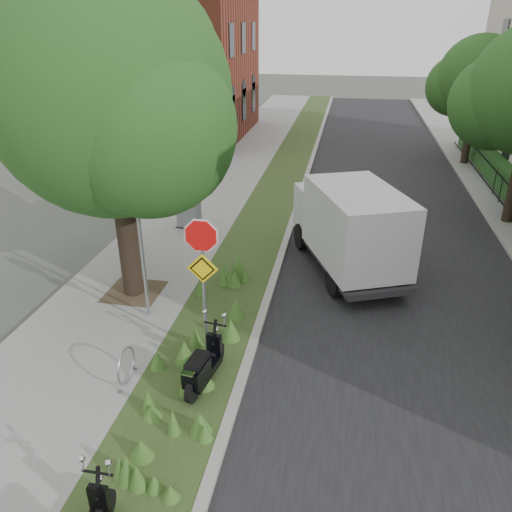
{
  "coord_description": "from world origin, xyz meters",
  "views": [
    {
      "loc": [
        1.23,
        -7.87,
        6.65
      ],
      "look_at": [
        -0.79,
        3.11,
        1.3
      ],
      "focal_mm": 35.0,
      "sensor_mm": 36.0,
      "label": 1
    }
  ],
  "objects_px": {
    "box_truck": "(350,224)",
    "utility_cabinet": "(189,212)",
    "scooter_far": "(201,371)",
    "sign_assembly": "(202,261)"
  },
  "relations": [
    {
      "from": "scooter_far",
      "to": "utility_cabinet",
      "type": "height_order",
      "value": "utility_cabinet"
    },
    {
      "from": "sign_assembly",
      "to": "box_truck",
      "type": "bearing_deg",
      "value": 58.94
    },
    {
      "from": "sign_assembly",
      "to": "scooter_far",
      "type": "height_order",
      "value": "sign_assembly"
    },
    {
      "from": "sign_assembly",
      "to": "scooter_far",
      "type": "distance_m",
      "value": 2.13
    },
    {
      "from": "scooter_far",
      "to": "box_truck",
      "type": "height_order",
      "value": "box_truck"
    },
    {
      "from": "sign_assembly",
      "to": "utility_cabinet",
      "type": "height_order",
      "value": "sign_assembly"
    },
    {
      "from": "sign_assembly",
      "to": "scooter_far",
      "type": "relative_size",
      "value": 1.94
    },
    {
      "from": "box_truck",
      "to": "utility_cabinet",
      "type": "relative_size",
      "value": 4.7
    },
    {
      "from": "scooter_far",
      "to": "utility_cabinet",
      "type": "relative_size",
      "value": 1.51
    },
    {
      "from": "box_truck",
      "to": "scooter_far",
      "type": "bearing_deg",
      "value": -114.54
    }
  ]
}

